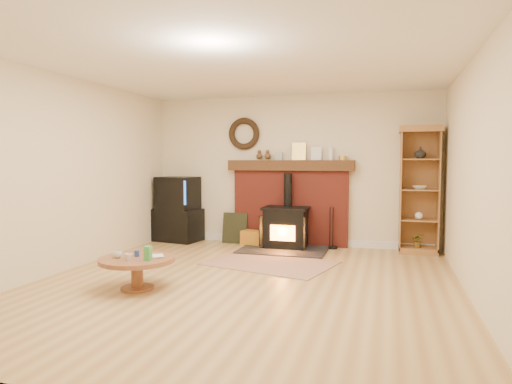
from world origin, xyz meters
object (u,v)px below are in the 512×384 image
(tv_unit, at_px, (178,210))
(wood_stove, at_px, (286,229))
(curio_cabinet, at_px, (419,190))
(coffee_table, at_px, (137,263))

(tv_unit, bearing_deg, wood_stove, -5.47)
(wood_stove, xyz_separation_m, curio_cabinet, (2.10, 0.28, 0.67))
(wood_stove, distance_m, curio_cabinet, 2.23)
(tv_unit, height_order, coffee_table, tv_unit)
(curio_cabinet, bearing_deg, tv_unit, -178.80)
(wood_stove, height_order, curio_cabinet, curio_cabinet)
(wood_stove, relative_size, tv_unit, 1.19)
(coffee_table, bearing_deg, curio_cabinet, 43.91)
(wood_stove, bearing_deg, coffee_table, -111.62)
(wood_stove, bearing_deg, curio_cabinet, 7.70)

